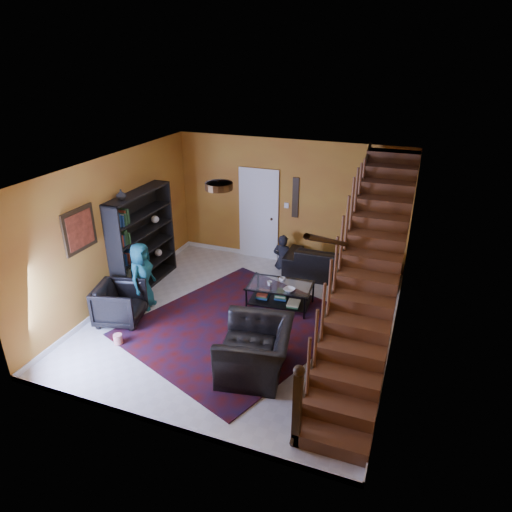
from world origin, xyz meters
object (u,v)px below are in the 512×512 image
(sofa, at_px, (339,264))
(armchair_right, at_px, (255,350))
(armchair_left, at_px, (120,304))
(bookshelf, at_px, (143,242))
(coffee_table, at_px, (280,294))

(sofa, bearing_deg, armchair_right, 79.95)
(sofa, relative_size, armchair_left, 2.87)
(bookshelf, height_order, armchair_left, bookshelf)
(armchair_right, xyz_separation_m, coffee_table, (-0.25, 2.00, -0.13))
(armchair_right, bearing_deg, sofa, 160.58)
(bookshelf, bearing_deg, armchair_left, -75.58)
(bookshelf, distance_m, armchair_right, 3.68)
(coffee_table, bearing_deg, bookshelf, -177.05)
(coffee_table, bearing_deg, armchair_left, -148.76)
(bookshelf, relative_size, armchair_left, 2.50)
(sofa, xyz_separation_m, armchair_right, (-0.56, -3.55, 0.06))
(sofa, bearing_deg, coffee_table, 61.28)
(armchair_right, bearing_deg, armchair_left, -110.01)
(bookshelf, xyz_separation_m, sofa, (3.69, 1.70, -0.63))
(armchair_left, distance_m, armchair_right, 2.81)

